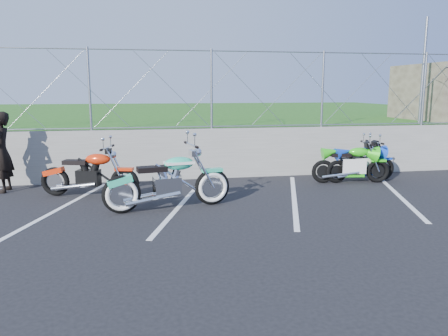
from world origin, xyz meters
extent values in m
plane|color=black|center=(0.00, 0.00, 0.00)|extent=(90.00, 90.00, 0.00)
cube|color=slate|center=(0.00, 3.50, 0.65)|extent=(30.00, 0.22, 1.30)
cube|color=#1E4F15|center=(0.00, 13.50, 0.65)|extent=(30.00, 20.00, 1.30)
cylinder|color=gray|center=(0.00, 3.50, 3.25)|extent=(28.00, 0.03, 0.03)
cylinder|color=gray|center=(0.00, 3.50, 1.35)|extent=(28.00, 0.03, 0.03)
cylinder|color=gray|center=(7.20, 3.90, 2.80)|extent=(0.08, 0.08, 3.00)
cube|color=silver|center=(-2.40, 1.00, 0.00)|extent=(1.49, 4.31, 0.01)
cube|color=silver|center=(0.00, 1.00, 0.00)|extent=(1.49, 4.31, 0.01)
cube|color=silver|center=(2.40, 1.00, 0.00)|extent=(1.49, 4.31, 0.01)
cube|color=silver|center=(4.80, 1.00, 0.00)|extent=(1.49, 4.31, 0.01)
torus|color=black|center=(-1.17, 0.48, 0.37)|extent=(0.74, 0.25, 0.73)
torus|color=black|center=(0.59, 0.81, 0.37)|extent=(0.74, 0.25, 0.73)
cube|color=silver|center=(-0.31, 0.64, 0.44)|extent=(0.56, 0.40, 0.38)
ellipsoid|color=#32CB9A|center=(-0.07, 0.68, 0.89)|extent=(0.62, 0.37, 0.26)
cube|color=black|center=(-0.60, 0.59, 0.81)|extent=(0.59, 0.36, 0.10)
cube|color=#32CB9A|center=(0.59, 0.81, 0.71)|extent=(0.44, 0.24, 0.07)
cylinder|color=silver|center=(0.17, 0.73, 1.24)|extent=(0.18, 0.79, 0.03)
torus|color=black|center=(-2.66, 2.14, 0.32)|extent=(0.65, 0.28, 0.64)
torus|color=black|center=(-1.17, 1.74, 0.32)|extent=(0.65, 0.28, 0.64)
cube|color=black|center=(-1.94, 1.95, 0.41)|extent=(0.53, 0.40, 0.35)
ellipsoid|color=red|center=(-1.72, 1.89, 0.83)|extent=(0.59, 0.38, 0.24)
cube|color=black|center=(-2.20, 2.02, 0.75)|extent=(0.56, 0.37, 0.09)
cube|color=red|center=(-1.17, 1.74, 0.62)|extent=(0.42, 0.25, 0.06)
cylinder|color=silver|center=(-1.51, 1.83, 1.08)|extent=(0.22, 0.72, 0.03)
torus|color=black|center=(3.62, 2.35, 0.29)|extent=(0.59, 0.19, 0.58)
torus|color=black|center=(4.98, 2.16, 0.29)|extent=(0.59, 0.19, 0.58)
cube|color=black|center=(4.28, 2.26, 0.39)|extent=(0.48, 0.33, 0.33)
ellipsoid|color=#2CC618|center=(4.49, 2.23, 0.77)|extent=(0.54, 0.31, 0.22)
cube|color=black|center=(4.03, 2.29, 0.71)|extent=(0.51, 0.30, 0.09)
cube|color=#2CC618|center=(4.98, 2.16, 0.56)|extent=(0.38, 0.20, 0.06)
cylinder|color=silver|center=(4.65, 2.20, 1.00)|extent=(0.13, 0.69, 0.03)
torus|color=black|center=(3.95, 2.29, 0.29)|extent=(0.58, 0.16, 0.57)
torus|color=black|center=(5.30, 2.42, 0.29)|extent=(0.58, 0.16, 0.57)
cube|color=black|center=(4.60, 2.36, 0.38)|extent=(0.46, 0.31, 0.32)
ellipsoid|color=blue|center=(4.81, 2.38, 0.76)|extent=(0.52, 0.28, 0.22)
cube|color=black|center=(4.36, 2.33, 0.70)|extent=(0.50, 0.27, 0.09)
cube|color=blue|center=(5.30, 2.42, 0.55)|extent=(0.38, 0.18, 0.06)
cylinder|color=silver|center=(4.98, 2.39, 0.99)|extent=(0.09, 0.69, 0.03)
imported|color=black|center=(-3.89, 2.75, 0.91)|extent=(0.44, 0.67, 1.82)
camera|label=1|loc=(-0.70, -7.67, 2.31)|focal=35.00mm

